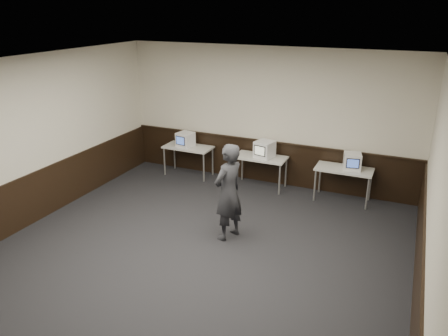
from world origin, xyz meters
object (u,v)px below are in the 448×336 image
object	(u,v)px
desk_right	(344,171)
person	(228,192)
desk_left	(188,149)
desk_center	(260,160)
emac_right	(352,161)
emac_center	(264,149)
emac_left	(185,140)

from	to	relation	value
desk_right	person	xyz separation A→B (m)	(-1.63, -2.49, 0.22)
desk_left	desk_center	distance (m)	1.90
desk_left	desk_center	world-z (taller)	same
desk_right	emac_right	xyz separation A→B (m)	(0.15, 0.01, 0.25)
desk_right	emac_right	distance (m)	0.29
emac_center	desk_center	bearing A→B (deg)	-175.37
desk_left	desk_right	bearing A→B (deg)	0.00
desk_center	desk_right	distance (m)	1.90
desk_center	emac_right	world-z (taller)	emac_right
emac_right	desk_left	bearing A→B (deg)	167.91
desk_right	emac_center	xyz separation A→B (m)	(-1.81, -0.01, 0.26)
desk_left	emac_left	bearing A→B (deg)	-145.96
emac_left	desk_left	bearing A→B (deg)	44.38
desk_center	emac_center	xyz separation A→B (m)	(0.09, -0.01, 0.26)
desk_left	emac_left	size ratio (longest dim) A/B	2.75
desk_center	emac_right	distance (m)	2.06
desk_left	desk_right	size ratio (longest dim) A/B	1.00
desk_center	desk_right	size ratio (longest dim) A/B	1.00
person	emac_right	bearing A→B (deg)	163.93
emac_right	person	xyz separation A→B (m)	(-1.78, -2.50, -0.02)
desk_left	emac_left	xyz separation A→B (m)	(-0.05, -0.04, 0.25)
emac_center	emac_right	size ratio (longest dim) A/B	1.09
emac_left	emac_center	xyz separation A→B (m)	(2.05, 0.02, 0.01)
desk_left	emac_right	bearing A→B (deg)	0.20
desk_left	person	size ratio (longest dim) A/B	0.66
emac_left	person	world-z (taller)	person
emac_left	desk_right	bearing A→B (deg)	10.87
desk_left	emac_right	size ratio (longest dim) A/B	2.72
desk_right	desk_center	bearing A→B (deg)	180.00
emac_left	emac_right	xyz separation A→B (m)	(4.00, 0.05, -0.00)
desk_right	emac_center	size ratio (longest dim) A/B	2.49
emac_left	person	size ratio (longest dim) A/B	0.24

